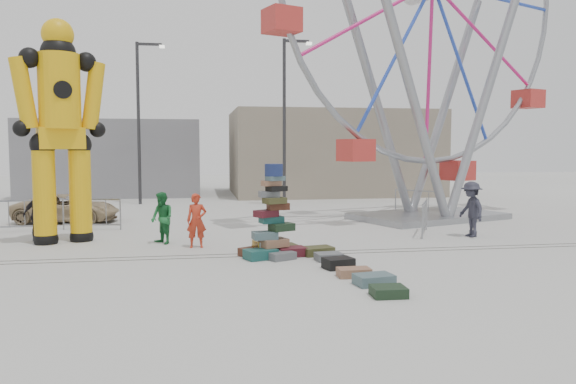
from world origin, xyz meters
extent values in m
plane|color=#9E9E99|center=(0.00, 0.00, 0.00)|extent=(90.00, 90.00, 0.00)
cube|color=#47443F|center=(0.00, 0.60, 0.00)|extent=(40.00, 0.04, 0.01)
cube|color=#47443F|center=(0.00, 1.00, 0.00)|extent=(40.00, 0.04, 0.01)
cube|color=gray|center=(7.00, 20.00, 2.50)|extent=(12.00, 8.00, 5.00)
cube|color=gray|center=(-6.00, 22.00, 2.20)|extent=(10.00, 8.00, 4.40)
cylinder|color=#2D2D30|center=(3.00, 13.00, 4.00)|extent=(0.16, 0.16, 8.00)
cube|color=#2D2D30|center=(3.60, 13.00, 7.90)|extent=(1.20, 0.15, 0.12)
cube|color=silver|center=(4.20, 13.00, 7.80)|extent=(0.25, 0.25, 0.12)
cylinder|color=#2D2D30|center=(-4.00, 15.00, 4.00)|extent=(0.16, 0.16, 8.00)
cube|color=#2D2D30|center=(-3.40, 15.00, 7.90)|extent=(1.20, 0.15, 0.12)
cube|color=silver|center=(-2.80, 15.00, 7.80)|extent=(0.25, 0.25, 0.12)
cube|color=#1B5350|center=(0.36, 0.23, 0.13)|extent=(0.92, 0.78, 0.26)
cube|color=#53161F|center=(1.21, 0.49, 0.12)|extent=(0.81, 0.62, 0.24)
cube|color=#4D2619|center=(0.22, 0.70, 0.11)|extent=(0.83, 0.75, 0.22)
cube|color=#424221|center=(1.06, 0.96, 0.12)|extent=(0.80, 0.64, 0.24)
cube|color=slate|center=(0.87, 0.08, 0.10)|extent=(0.80, 0.70, 0.20)
cube|color=black|center=(0.58, 1.02, 0.11)|extent=(0.72, 0.56, 0.22)
cube|color=#99684D|center=(0.74, 0.50, 0.36)|extent=(0.81, 0.70, 0.22)
cube|color=slate|center=(0.50, 0.46, 0.57)|extent=(0.67, 0.50, 0.20)
cube|color=#1B321D|center=(0.95, 0.55, 0.77)|extent=(0.72, 0.63, 0.20)
cube|color=#1B5350|center=(0.70, 0.64, 0.95)|extent=(0.67, 0.53, 0.18)
cube|color=#53161F|center=(0.54, 0.54, 1.13)|extent=(0.69, 0.63, 0.18)
cube|color=#4D2619|center=(0.87, 0.59, 1.31)|extent=(0.59, 0.45, 0.18)
cube|color=#424221|center=(0.75, 0.45, 1.47)|extent=(0.65, 0.56, 0.16)
cube|color=slate|center=(0.62, 0.55, 1.63)|extent=(0.54, 0.40, 0.16)
cube|color=black|center=(0.81, 0.52, 1.78)|extent=(0.59, 0.51, 0.14)
cube|color=#99684D|center=(0.68, 0.53, 1.91)|extent=(0.53, 0.41, 0.14)
cube|color=slate|center=(0.78, 0.48, 2.04)|extent=(0.54, 0.47, 0.12)
cylinder|color=navy|center=(0.74, 0.50, 2.26)|extent=(0.47, 0.47, 0.31)
sphere|color=black|center=(-5.63, 3.50, 0.14)|extent=(0.69, 0.69, 0.69)
cylinder|color=#E5AB0C|center=(-5.63, 3.50, 1.46)|extent=(0.64, 0.64, 2.92)
sphere|color=black|center=(-5.63, 3.50, 2.92)|extent=(0.73, 0.73, 0.73)
sphere|color=black|center=(-4.69, 3.86, 0.14)|extent=(0.69, 0.69, 0.69)
cylinder|color=#E5AB0C|center=(-4.69, 3.86, 1.46)|extent=(0.64, 0.64, 2.92)
sphere|color=black|center=(-4.69, 3.86, 2.92)|extent=(0.73, 0.73, 0.73)
cube|color=#E5AB0C|center=(-5.16, 3.68, 3.10)|extent=(1.46, 1.14, 0.64)
cylinder|color=#E5AB0C|center=(-5.16, 3.68, 4.47)|extent=(1.19, 1.19, 2.19)
sphere|color=black|center=(-5.16, 3.68, 5.57)|extent=(1.00, 1.00, 1.00)
sphere|color=#E5AB0C|center=(-5.16, 3.68, 6.12)|extent=(0.91, 0.91, 0.91)
sphere|color=black|center=(-5.88, 3.40, 5.39)|extent=(0.58, 0.58, 0.58)
cylinder|color=#E5AB0C|center=(-6.05, 3.34, 4.38)|extent=(0.87, 0.71, 2.05)
sphere|color=black|center=(-6.14, 3.30, 3.38)|extent=(0.47, 0.47, 0.47)
sphere|color=black|center=(-4.43, 3.96, 5.39)|extent=(0.58, 0.58, 0.58)
cylinder|color=#E5AB0C|center=(-4.26, 4.03, 4.38)|extent=(0.87, 0.71, 2.05)
sphere|color=black|center=(-4.18, 4.06, 3.38)|extent=(0.47, 0.47, 0.47)
cube|color=gray|center=(7.87, 7.14, 0.11)|extent=(6.55, 5.21, 0.23)
cylinder|color=gray|center=(6.51, 5.54, 4.57)|extent=(3.84, 1.71, 9.27)
cylinder|color=gray|center=(9.94, 6.82, 4.57)|extent=(3.84, 1.71, 9.27)
cylinder|color=gray|center=(5.79, 7.46, 4.57)|extent=(3.84, 1.71, 9.27)
cylinder|color=gray|center=(9.22, 8.75, 4.57)|extent=(3.84, 1.71, 9.27)
cube|color=#B52C26|center=(7.87, 7.14, 1.71)|extent=(1.32, 1.32, 0.80)
cube|color=silver|center=(0.66, 0.74, 0.19)|extent=(0.91, 0.65, 0.39)
cube|color=#424221|center=(1.90, 0.51, 0.11)|extent=(0.91, 0.71, 0.22)
cube|color=slate|center=(2.03, -0.23, 0.10)|extent=(0.70, 0.56, 0.19)
cube|color=black|center=(2.03, -1.18, 0.13)|extent=(0.77, 0.64, 0.26)
cube|color=#99684D|center=(2.16, -2.06, 0.10)|extent=(0.72, 0.44, 0.20)
cube|color=slate|center=(2.37, -2.83, 0.11)|extent=(0.86, 0.65, 0.22)
cube|color=#1B321D|center=(2.35, -3.75, 0.10)|extent=(0.67, 0.56, 0.20)
imported|color=#B12E19|center=(-1.24, 2.17, 0.77)|extent=(0.57, 0.38, 1.54)
imported|color=#1A6A30|center=(-2.24, 2.95, 0.77)|extent=(0.90, 0.94, 1.53)
imported|color=black|center=(-5.99, 4.14, 0.78)|extent=(0.97, 0.54, 1.56)
imported|color=#262733|center=(7.38, 2.71, 0.88)|extent=(0.75, 1.19, 1.76)
imported|color=tan|center=(-6.09, 8.43, 0.53)|extent=(4.06, 2.33, 1.07)
camera|label=1|loc=(-1.26, -13.80, 2.84)|focal=35.00mm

